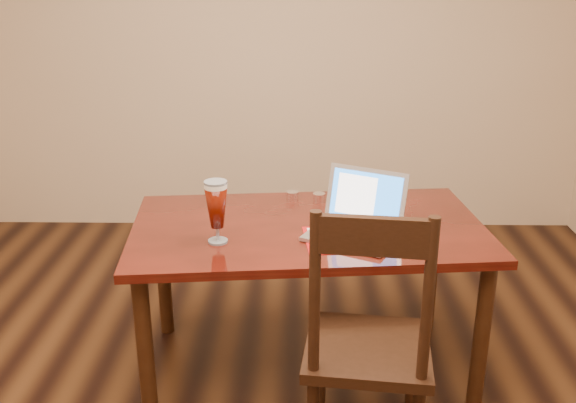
{
  "coord_description": "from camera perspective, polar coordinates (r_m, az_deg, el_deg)",
  "views": [
    {
      "loc": [
        0.25,
        -1.93,
        1.82
      ],
      "look_at": [
        0.2,
        0.74,
        0.83
      ],
      "focal_mm": 40.0,
      "sensor_mm": 36.0,
      "label": 1
    }
  ],
  "objects": [
    {
      "name": "dining_table",
      "position": [
        2.88,
        1.76,
        -3.57
      ],
      "size": [
        1.63,
        1.02,
        1.0
      ],
      "rotation": [
        0.0,
        0.0,
        0.1
      ],
      "color": "#4E110A",
      "rests_on": "ground"
    },
    {
      "name": "dining_chair",
      "position": [
        2.41,
        7.1,
        -12.68
      ],
      "size": [
        0.51,
        0.49,
        1.08
      ],
      "rotation": [
        0.0,
        0.0,
        -0.12
      ],
      "color": "black",
      "rests_on": "ground"
    }
  ]
}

